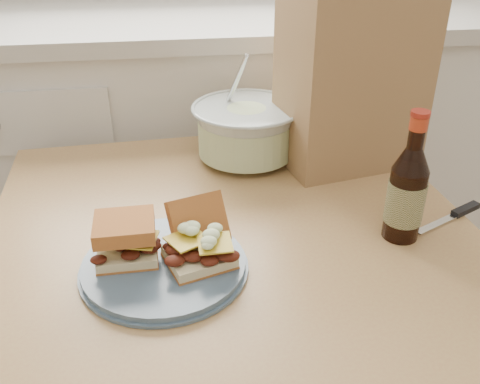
{
  "coord_description": "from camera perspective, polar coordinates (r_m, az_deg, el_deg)",
  "views": [
    {
      "loc": [
        -0.09,
        0.14,
        1.24
      ],
      "look_at": [
        0.02,
        0.91,
        0.79
      ],
      "focal_mm": 40.0,
      "sensor_mm": 36.0,
      "label": 1
    }
  ],
  "objects": [
    {
      "name": "cabinet_run",
      "position": [
        1.74,
        -4.5,
        3.34
      ],
      "size": [
        2.5,
        0.64,
        0.94
      ],
      "color": "white",
      "rests_on": "ground"
    },
    {
      "name": "dining_table",
      "position": [
        1.01,
        -0.63,
        -9.1
      ],
      "size": [
        0.9,
        0.9,
        0.71
      ],
      "rotation": [
        0.0,
        0.0,
        0.05
      ],
      "color": "tan",
      "rests_on": "ground"
    },
    {
      "name": "plate",
      "position": [
        0.86,
        -8.1,
        -7.8
      ],
      "size": [
        0.26,
        0.26,
        0.02
      ],
      "primitive_type": "cylinder",
      "color": "#496077",
      "rests_on": "dining_table"
    },
    {
      "name": "sandwich_left",
      "position": [
        0.85,
        -12.08,
        -4.88
      ],
      "size": [
        0.1,
        0.09,
        0.07
      ],
      "rotation": [
        0.0,
        0.0,
        0.02
      ],
      "color": "beige",
      "rests_on": "plate"
    },
    {
      "name": "sandwich_right",
      "position": [
        0.85,
        -4.44,
        -5.08
      ],
      "size": [
        0.12,
        0.16,
        0.08
      ],
      "rotation": [
        0.0,
        0.0,
        0.3
      ],
      "color": "beige",
      "rests_on": "plate"
    },
    {
      "name": "coleslaw_bowl",
      "position": [
        1.18,
        0.68,
        6.3
      ],
      "size": [
        0.24,
        0.24,
        0.24
      ],
      "color": "#B2BFBD",
      "rests_on": "dining_table"
    },
    {
      "name": "beer_bottle",
      "position": [
        0.93,
        17.36,
        -0.04
      ],
      "size": [
        0.06,
        0.06,
        0.23
      ],
      "rotation": [
        0.0,
        0.0,
        -0.13
      ],
      "color": "black",
      "rests_on": "dining_table"
    },
    {
      "name": "knife",
      "position": [
        1.06,
        22.26,
        -2.08
      ],
      "size": [
        0.16,
        0.09,
        0.01
      ],
      "rotation": [
        0.0,
        0.0,
        0.45
      ],
      "color": "silver",
      "rests_on": "dining_table"
    },
    {
      "name": "paper_bag",
      "position": [
        1.15,
        11.85,
        11.63
      ],
      "size": [
        0.31,
        0.23,
        0.37
      ],
      "primitive_type": "cube",
      "rotation": [
        0.0,
        0.0,
        0.2
      ],
      "color": "#9F794D",
      "rests_on": "dining_table"
    }
  ]
}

